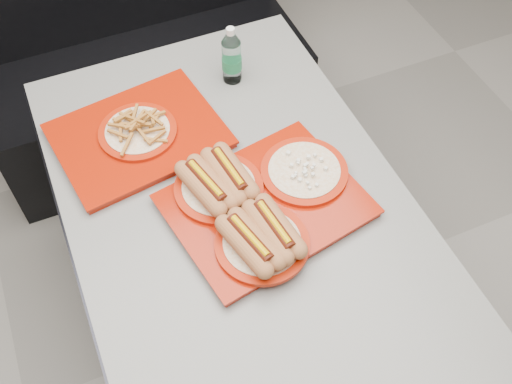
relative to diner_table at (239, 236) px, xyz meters
name	(u,v)px	position (x,y,z in m)	size (l,w,h in m)	color
ground	(243,320)	(0.00, 0.00, -0.58)	(6.00, 6.00, 0.00)	gray
diner_table	(239,236)	(0.00, 0.00, 0.00)	(0.92, 1.42, 0.75)	black
booth_bench	(141,56)	(0.00, 1.09, -0.18)	(1.30, 0.57, 1.35)	black
tray_near	(258,203)	(0.04, -0.05, 0.20)	(0.56, 0.47, 0.11)	#971604
tray_far	(138,133)	(-0.18, 0.33, 0.19)	(0.52, 0.43, 0.09)	#971604
water_bottle	(232,58)	(0.17, 0.46, 0.25)	(0.06, 0.06, 0.20)	silver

